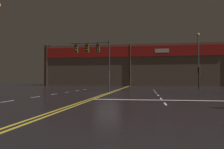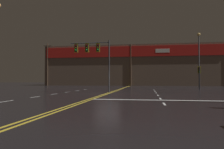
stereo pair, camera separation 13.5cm
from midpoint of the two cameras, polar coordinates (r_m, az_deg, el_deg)
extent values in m
plane|color=black|center=(22.11, -1.04, -4.99)|extent=(200.00, 200.00, 0.00)
cube|color=gold|center=(22.14, -1.42, -4.98)|extent=(0.12, 60.00, 0.01)
cube|color=gold|center=(22.08, -0.65, -4.99)|extent=(0.12, 60.00, 0.01)
cube|color=silver|center=(15.53, -25.63, -6.32)|extent=(0.12, 1.40, 0.01)
cube|color=silver|center=(18.59, -19.27, -5.56)|extent=(0.12, 1.40, 0.01)
cube|color=silver|center=(21.82, -14.76, -4.98)|extent=(0.12, 1.40, 0.01)
cube|color=silver|center=(25.15, -11.43, -4.53)|extent=(0.12, 1.40, 0.01)
cube|color=silver|center=(28.55, -8.89, -4.17)|extent=(0.12, 1.40, 0.01)
cube|color=silver|center=(31.99, -6.89, -3.89)|extent=(0.12, 1.40, 0.01)
cube|color=silver|center=(12.84, 13.78, -7.47)|extent=(0.12, 1.40, 0.01)
cube|color=silver|center=(16.41, 12.75, -6.16)|extent=(0.12, 1.40, 0.01)
cube|color=silver|center=(20.00, 12.09, -5.32)|extent=(0.12, 1.40, 0.01)
cube|color=silver|center=(23.59, 11.63, -4.73)|extent=(0.12, 1.40, 0.01)
cube|color=silver|center=(27.18, 11.30, -4.30)|extent=(0.12, 1.40, 0.01)
cube|color=silver|center=(30.77, 11.04, -3.97)|extent=(0.12, 1.40, 0.01)
cube|color=silver|center=(15.18, 13.05, -6.54)|extent=(9.44, 0.40, 0.01)
cylinder|color=#38383D|center=(23.87, -0.60, 2.17)|extent=(0.14, 0.14, 5.75)
cylinder|color=#38383D|center=(24.64, -5.69, 8.21)|extent=(4.40, 0.10, 0.10)
cube|color=black|center=(24.34, -3.53, 7.04)|extent=(0.28, 0.24, 0.84)
cube|color=gold|center=(24.34, -3.53, 7.04)|extent=(0.42, 0.08, 0.99)
sphere|color=#500705|center=(24.22, -3.62, 7.69)|extent=(0.17, 0.17, 0.17)
sphere|color=#543707|center=(24.18, -3.62, 7.10)|extent=(0.17, 0.17, 0.17)
sphere|color=green|center=(24.15, -3.62, 6.51)|extent=(0.17, 0.17, 0.17)
cube|color=black|center=(24.64, -6.41, 6.94)|extent=(0.28, 0.24, 0.84)
cube|color=gold|center=(24.64, -6.41, 6.94)|extent=(0.42, 0.08, 0.99)
sphere|color=#500705|center=(24.53, -6.50, 7.58)|extent=(0.17, 0.17, 0.17)
sphere|color=#543707|center=(24.49, -6.51, 7.00)|extent=(0.17, 0.17, 0.17)
sphere|color=green|center=(24.45, -6.51, 6.41)|extent=(0.17, 0.17, 0.17)
cube|color=black|center=(25.00, -9.20, 6.83)|extent=(0.28, 0.24, 0.84)
cube|color=gold|center=(25.00, -9.20, 6.83)|extent=(0.42, 0.08, 0.99)
sphere|color=#500705|center=(24.89, -9.31, 7.46)|extent=(0.17, 0.17, 0.17)
sphere|color=#543707|center=(24.85, -9.32, 6.88)|extent=(0.17, 0.17, 0.17)
sphere|color=green|center=(24.82, -9.32, 6.31)|extent=(0.17, 0.17, 0.17)
cylinder|color=#38383D|center=(33.29, 22.02, -0.88)|extent=(0.13, 0.13, 3.28)
cube|color=black|center=(33.50, 21.93, 1.12)|extent=(0.28, 0.24, 0.84)
cube|color=gold|center=(33.50, 21.93, 1.12)|extent=(0.42, 0.08, 0.99)
sphere|color=#500705|center=(33.36, 21.99, 1.56)|extent=(0.17, 0.17, 0.17)
sphere|color=#543707|center=(33.35, 21.99, 1.13)|extent=(0.17, 0.17, 0.17)
sphere|color=green|center=(33.34, 22.00, 0.70)|extent=(0.17, 0.17, 0.17)
cylinder|color=#59595E|center=(40.58, 21.88, 3.13)|extent=(0.20, 0.20, 9.09)
sphere|color=#F4C666|center=(41.22, 21.81, 9.68)|extent=(0.56, 0.56, 0.56)
cube|color=brown|center=(56.99, 5.17, 2.15)|extent=(43.17, 10.00, 9.92)
cube|color=red|center=(52.23, 4.78, 6.04)|extent=(42.31, 0.20, 2.48)
cube|color=white|center=(52.17, 13.13, 6.08)|extent=(3.20, 0.16, 0.90)
cylinder|color=#4C3828|center=(57.35, -16.45, 2.55)|extent=(0.26, 0.26, 10.65)
cube|color=#4C3828|center=(57.87, -16.41, 7.22)|extent=(2.20, 0.12, 0.12)
cylinder|color=#4C3828|center=(51.87, 5.00, 2.49)|extent=(0.26, 0.26, 9.89)
cube|color=#4C3828|center=(52.35, 4.99, 7.24)|extent=(2.20, 0.12, 0.12)
camera|label=1|loc=(0.07, -89.85, 0.00)|focal=35.00mm
camera|label=2|loc=(0.07, 90.15, 0.00)|focal=35.00mm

